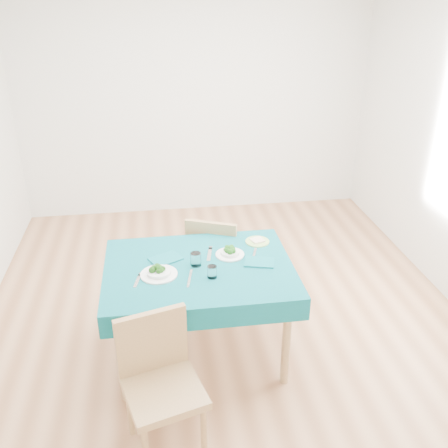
{
  "coord_description": "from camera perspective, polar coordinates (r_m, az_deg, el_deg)",
  "views": [
    {
      "loc": [
        -0.51,
        -3.44,
        2.54
      ],
      "look_at": [
        0.0,
        0.0,
        0.85
      ],
      "focal_mm": 40.0,
      "sensor_mm": 36.0,
      "label": 1
    }
  ],
  "objects": [
    {
      "name": "side_plate",
      "position": [
        3.8,
        3.83,
        -2.01
      ],
      "size": [
        0.18,
        0.18,
        0.01
      ],
      "primitive_type": "cylinder",
      "color": "#9BCC63",
      "rests_on": "table"
    },
    {
      "name": "chair_far",
      "position": [
        4.2,
        -0.79,
        -2.78
      ],
      "size": [
        0.56,
        0.58,
        1.04
      ],
      "primitive_type": "cube",
      "rotation": [
        0.0,
        0.0,
        2.75
      ],
      "color": "#967246",
      "rests_on": "ground"
    },
    {
      "name": "fork_near",
      "position": [
        3.36,
        -9.87,
        -6.41
      ],
      "size": [
        0.06,
        0.16,
        0.0
      ],
      "primitive_type": "cube",
      "rotation": [
        0.0,
        0.0,
        -0.21
      ],
      "color": "silver",
      "rests_on": "table"
    },
    {
      "name": "chair_near",
      "position": [
        2.96,
        -6.98,
        -17.06
      ],
      "size": [
        0.53,
        0.56,
        1.06
      ],
      "primitive_type": "cube",
      "rotation": [
        0.0,
        0.0,
        0.27
      ],
      "color": "#967246",
      "rests_on": "ground"
    },
    {
      "name": "bread_slice",
      "position": [
        3.79,
        3.84,
        -1.86
      ],
      "size": [
        0.12,
        0.12,
        0.01
      ],
      "primitive_type": "cube",
      "rotation": [
        0.0,
        0.0,
        0.35
      ],
      "color": "beige",
      "rests_on": "side_plate"
    },
    {
      "name": "napkin_far",
      "position": [
        3.52,
        4.05,
        -4.37
      ],
      "size": [
        0.24,
        0.19,
        0.01
      ],
      "primitive_type": "cube",
      "rotation": [
        0.0,
        0.0,
        -0.27
      ],
      "color": "#0B5B63",
      "rests_on": "table"
    },
    {
      "name": "table",
      "position": [
        3.69,
        -2.76,
        -9.95
      ],
      "size": [
        1.3,
        0.99,
        0.76
      ],
      "primitive_type": "cube",
      "color": "#085159",
      "rests_on": "ground"
    },
    {
      "name": "knife_far",
      "position": [
        3.61,
        3.43,
        -3.65
      ],
      "size": [
        0.09,
        0.23,
        0.0
      ],
      "primitive_type": "cube",
      "rotation": [
        0.0,
        0.0,
        -0.33
      ],
      "color": "silver",
      "rests_on": "table"
    },
    {
      "name": "napkin_near",
      "position": [
        3.58,
        -6.67,
        -3.99
      ],
      "size": [
        0.26,
        0.23,
        0.01
      ],
      "primitive_type": "cube",
      "rotation": [
        0.0,
        0.0,
        0.48
      ],
      "color": "#0B5B63",
      "rests_on": "table"
    },
    {
      "name": "bowl_far",
      "position": [
        3.6,
        0.68,
        -3.16
      ],
      "size": [
        0.21,
        0.21,
        0.06
      ],
      "primitive_type": null,
      "color": "white",
      "rests_on": "table"
    },
    {
      "name": "fork_far",
      "position": [
        3.62,
        -1.67,
        -3.46
      ],
      "size": [
        0.07,
        0.2,
        0.0
      ],
      "primitive_type": "cube",
      "rotation": [
        0.0,
        0.0,
        -0.2
      ],
      "color": "silver",
      "rests_on": "table"
    },
    {
      "name": "room_shell",
      "position": [
        3.67,
        0.0,
        7.01
      ],
      "size": [
        4.02,
        4.52,
        2.73
      ],
      "color": "#95613E",
      "rests_on": "ground"
    },
    {
      "name": "bowl_near",
      "position": [
        3.39,
        -7.47,
        -5.26
      ],
      "size": [
        0.25,
        0.25,
        0.08
      ],
      "primitive_type": null,
      "color": "white",
      "rests_on": "table"
    },
    {
      "name": "knife_near",
      "position": [
        3.35,
        -3.94,
        -6.21
      ],
      "size": [
        0.06,
        0.22,
        0.0
      ],
      "primitive_type": "cube",
      "rotation": [
        0.0,
        0.0,
        -0.2
      ],
      "color": "silver",
      "rests_on": "table"
    },
    {
      "name": "tumbler_center",
      "position": [
        3.47,
        -3.25,
        -4.04
      ],
      "size": [
        0.07,
        0.07,
        0.1
      ],
      "primitive_type": "cylinder",
      "color": "white",
      "rests_on": "table"
    },
    {
      "name": "tumbler_side",
      "position": [
        3.33,
        -1.38,
        -5.49
      ],
      "size": [
        0.07,
        0.07,
        0.08
      ],
      "primitive_type": "cylinder",
      "color": "white",
      "rests_on": "table"
    }
  ]
}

